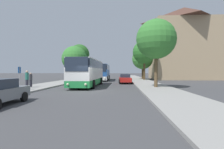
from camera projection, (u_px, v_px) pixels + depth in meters
ground_plane at (90, 91)px, 17.49m from camera, size 300.00×300.00×0.00m
sidewalk_left at (22, 90)px, 17.87m from camera, size 4.00×120.00×0.15m
sidewalk_right at (161, 90)px, 17.10m from camera, size 4.00×120.00×0.15m
building_right_background at (184, 43)px, 43.69m from camera, size 15.53×13.27×17.91m
bus_front at (88, 72)px, 22.78m from camera, size 2.97×11.08×3.43m
bus_middle at (103, 72)px, 37.43m from camera, size 2.99×11.63×3.34m
parked_car_right_near at (125, 79)px, 27.91m from camera, size 2.09×4.61×1.50m
parked_car_right_far at (125, 76)px, 40.30m from camera, size 2.23×4.11×1.40m
bus_stop_sign at (19, 75)px, 16.58m from camera, size 0.08×0.45×2.28m
pedestrian_waiting_near at (27, 79)px, 18.99m from camera, size 0.36×0.36×1.89m
pedestrian_walking_back at (31, 80)px, 20.18m from camera, size 0.36×0.36×1.65m
tree_left_near at (80, 54)px, 44.02m from camera, size 4.95×4.95×8.58m
tree_left_far at (74, 59)px, 36.74m from camera, size 5.26×5.26×7.11m
tree_right_near at (144, 52)px, 36.98m from camera, size 4.92×4.92×8.34m
tree_right_mid at (143, 59)px, 41.23m from camera, size 4.93×4.93×7.22m
tree_right_far at (156, 39)px, 19.95m from camera, size 4.54×4.54×7.76m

